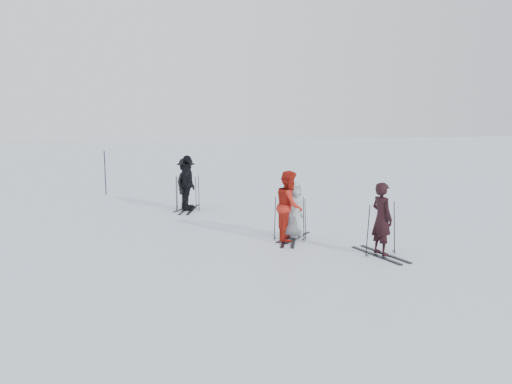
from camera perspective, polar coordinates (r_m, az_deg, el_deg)
ground at (r=14.65m, az=0.87°, el=-4.44°), size 120.00×120.00×0.00m
skier_near_dark at (r=12.29m, az=14.17°, el=-3.09°), size 0.56×0.72×1.75m
skier_red at (r=13.34m, az=3.83°, el=-1.66°), size 0.98×1.10×1.87m
skier_grey at (r=13.71m, az=4.32°, el=-2.08°), size 0.87×0.89×1.54m
skier_uphill_left at (r=17.78m, az=-7.86°, el=0.97°), size 0.75×1.22×1.94m
skier_uphill_far at (r=18.14m, az=-7.98°, el=0.95°), size 1.17×1.37×1.83m
skis_near_dark at (r=12.33m, az=14.13°, el=-4.05°), size 1.99×1.36×1.32m
skis_red at (r=13.40m, az=3.82°, el=-2.96°), size 1.92×1.44×1.25m
skis_grey at (r=13.74m, az=4.31°, el=-2.89°), size 1.73×1.67×1.15m
skis_uphill_left at (r=17.82m, az=-7.84°, el=-0.03°), size 1.98×1.38×1.31m
skis_uphill_far at (r=18.19m, az=-7.96°, el=-0.04°), size 1.86×1.57×1.20m
piste_marker at (r=22.20m, az=-16.86°, el=2.11°), size 0.05×0.05×1.87m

